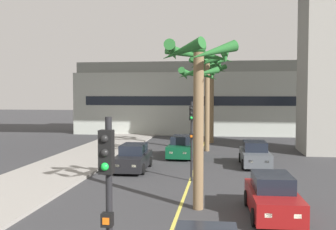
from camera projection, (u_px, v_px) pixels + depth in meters
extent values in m
cube|color=#DBCC4C|center=(192.00, 175.00, 22.38)|extent=(0.14, 56.00, 0.01)
cube|color=gray|center=(321.00, 46.00, 30.55)|extent=(2.80, 4.40, 16.55)
cube|color=#ADB2A8|center=(208.00, 103.00, 46.73)|extent=(30.21, 8.00, 6.97)
cube|color=gray|center=(208.00, 69.00, 46.51)|extent=(29.60, 7.20, 1.20)
cube|color=black|center=(207.00, 101.00, 42.73)|extent=(27.19, 0.04, 1.00)
cube|color=black|center=(133.00, 161.00, 23.85)|extent=(1.78, 4.13, 0.80)
cube|color=black|center=(134.00, 149.00, 23.96)|extent=(1.43, 2.08, 0.60)
cube|color=#F2EDCC|center=(134.00, 166.00, 21.80)|extent=(0.24, 0.08, 0.14)
cube|color=#F2EDCC|center=(117.00, 166.00, 21.91)|extent=(0.24, 0.08, 0.14)
cylinder|color=black|center=(143.00, 169.00, 22.51)|extent=(0.23, 0.64, 0.64)
cylinder|color=black|center=(115.00, 169.00, 22.70)|extent=(0.23, 0.64, 0.64)
cylinder|color=black|center=(150.00, 162.00, 25.03)|extent=(0.23, 0.64, 0.64)
cylinder|color=black|center=(125.00, 161.00, 25.22)|extent=(0.23, 0.64, 0.64)
cube|color=#0C4728|center=(181.00, 149.00, 28.69)|extent=(1.78, 4.13, 0.80)
cube|color=black|center=(182.00, 140.00, 28.80)|extent=(1.44, 2.08, 0.60)
cube|color=#F2EDCC|center=(185.00, 153.00, 26.63)|extent=(0.24, 0.08, 0.14)
cube|color=#F2EDCC|center=(171.00, 153.00, 26.78)|extent=(0.24, 0.08, 0.14)
cylinder|color=black|center=(191.00, 156.00, 27.32)|extent=(0.23, 0.64, 0.64)
cylinder|color=black|center=(168.00, 155.00, 27.57)|extent=(0.23, 0.64, 0.64)
cylinder|color=black|center=(194.00, 151.00, 29.83)|extent=(0.23, 0.64, 0.64)
cylinder|color=black|center=(173.00, 150.00, 30.08)|extent=(0.23, 0.64, 0.64)
cube|color=#4C5156|center=(255.00, 157.00, 25.20)|extent=(1.81, 4.14, 0.80)
cube|color=black|center=(255.00, 146.00, 25.32)|extent=(1.45, 2.09, 0.60)
cube|color=#F2EDCC|center=(267.00, 162.00, 23.16)|extent=(0.24, 0.09, 0.14)
cube|color=#F2EDCC|center=(251.00, 161.00, 23.26)|extent=(0.24, 0.09, 0.14)
cylinder|color=black|center=(271.00, 165.00, 23.87)|extent=(0.24, 0.65, 0.64)
cylinder|color=black|center=(244.00, 164.00, 24.05)|extent=(0.24, 0.65, 0.64)
cylinder|color=black|center=(265.00, 158.00, 26.39)|extent=(0.24, 0.65, 0.64)
cylinder|color=black|center=(241.00, 158.00, 26.57)|extent=(0.24, 0.65, 0.64)
cube|color=maroon|center=(273.00, 201.00, 14.92)|extent=(1.86, 4.16, 0.80)
cube|color=black|center=(272.00, 182.00, 15.03)|extent=(1.47, 2.10, 0.60)
cube|color=#F2EDCC|center=(297.00, 216.00, 12.87)|extent=(0.24, 0.09, 0.14)
cube|color=#F2EDCC|center=(268.00, 215.00, 12.96)|extent=(0.24, 0.09, 0.14)
cylinder|color=black|center=(303.00, 219.00, 13.59)|extent=(0.25, 0.65, 0.64)
cylinder|color=black|center=(255.00, 217.00, 13.74)|extent=(0.25, 0.65, 0.64)
cylinder|color=black|center=(288.00, 199.00, 16.11)|extent=(0.25, 0.65, 0.64)
cylinder|color=black|center=(247.00, 198.00, 16.27)|extent=(0.25, 0.65, 0.64)
cube|color=black|center=(106.00, 152.00, 6.85)|extent=(0.24, 0.20, 0.76)
sphere|color=black|center=(105.00, 139.00, 6.74)|extent=(0.14, 0.14, 0.14)
sphere|color=black|center=(105.00, 153.00, 6.75)|extent=(0.14, 0.14, 0.14)
sphere|color=#19D83F|center=(105.00, 167.00, 6.77)|extent=(0.14, 0.14, 0.14)
cube|color=black|center=(107.00, 220.00, 6.94)|extent=(0.20, 0.16, 0.24)
cube|color=orange|center=(106.00, 221.00, 6.86)|extent=(0.12, 0.03, 0.12)
cylinder|color=black|center=(192.00, 141.00, 20.82)|extent=(0.12, 0.12, 4.20)
cube|color=black|center=(192.00, 113.00, 20.60)|extent=(0.24, 0.20, 0.76)
sphere|color=black|center=(191.00, 109.00, 20.49)|extent=(0.14, 0.14, 0.14)
sphere|color=black|center=(191.00, 113.00, 20.50)|extent=(0.14, 0.14, 0.14)
sphere|color=#19D83F|center=(191.00, 118.00, 20.52)|extent=(0.14, 0.14, 0.14)
cube|color=black|center=(191.00, 136.00, 20.69)|extent=(0.20, 0.16, 0.24)
cube|color=orange|center=(191.00, 136.00, 20.61)|extent=(0.12, 0.03, 0.12)
cylinder|color=brown|center=(212.00, 106.00, 37.01)|extent=(0.39, 0.39, 7.00)
sphere|color=#236028|center=(212.00, 66.00, 36.82)|extent=(0.60, 0.60, 0.60)
cone|color=#236028|center=(222.00, 69.00, 36.79)|extent=(0.61, 1.91, 0.81)
cone|color=#236028|center=(218.00, 70.00, 37.48)|extent=(1.76, 1.48, 0.91)
cone|color=#236028|center=(212.00, 69.00, 37.74)|extent=(1.90, 0.52, 0.85)
cone|color=#236028|center=(206.00, 70.00, 37.63)|extent=(1.75, 1.49, 1.02)
cone|color=#236028|center=(202.00, 69.00, 37.00)|extent=(0.53, 1.90, 0.91)
cone|color=#236028|center=(204.00, 70.00, 36.30)|extent=(1.61, 1.65, 1.07)
cone|color=#236028|center=(210.00, 69.00, 35.95)|extent=(1.91, 0.66, 1.04)
cone|color=#236028|center=(218.00, 70.00, 36.09)|extent=(1.67, 1.58, 1.09)
cylinder|color=brown|center=(198.00, 118.00, 26.50)|extent=(0.42, 0.42, 6.02)
sphere|color=#236028|center=(198.00, 70.00, 26.33)|extent=(0.60, 0.60, 0.60)
cone|color=#236028|center=(212.00, 75.00, 26.19)|extent=(0.50, 1.94, 1.01)
cone|color=#236028|center=(205.00, 75.00, 27.11)|extent=(1.91, 1.28, 1.01)
cone|color=#236028|center=(193.00, 75.00, 27.24)|extent=(1.93, 1.23, 0.90)
cone|color=#236028|center=(184.00, 75.00, 26.60)|extent=(0.69, 1.97, 0.99)
cone|color=#236028|center=(190.00, 73.00, 25.61)|extent=(1.89, 1.36, 0.91)
cone|color=#236028|center=(206.00, 73.00, 25.50)|extent=(1.85, 1.45, 0.82)
cylinder|color=brown|center=(207.00, 106.00, 31.68)|extent=(0.40, 0.40, 7.21)
sphere|color=#236028|center=(207.00, 59.00, 31.48)|extent=(0.60, 0.60, 0.60)
cone|color=#236028|center=(220.00, 63.00, 31.42)|extent=(0.55, 1.99, 1.07)
cone|color=#236028|center=(215.00, 64.00, 32.14)|extent=(1.79, 1.60, 1.09)
cone|color=#236028|center=(208.00, 64.00, 32.45)|extent=(1.98, 0.44, 1.02)
cone|color=#236028|center=(199.00, 63.00, 32.27)|extent=(1.72, 1.70, 0.97)
cone|color=#236028|center=(195.00, 62.00, 31.73)|extent=(0.66, 2.02, 0.83)
cone|color=#236028|center=(198.00, 63.00, 30.92)|extent=(1.69, 1.71, 1.11)
cone|color=#236028|center=(207.00, 62.00, 30.54)|extent=(1.98, 0.47, 1.02)
cone|color=#236028|center=(216.00, 62.00, 30.77)|extent=(1.63, 1.78, 1.00)
cylinder|color=brown|center=(198.00, 131.00, 15.66)|extent=(0.41, 0.41, 6.29)
sphere|color=#236028|center=(199.00, 47.00, 15.48)|extent=(0.60, 0.60, 0.60)
cone|color=#236028|center=(225.00, 56.00, 15.39)|extent=(0.50, 2.08, 1.09)
cone|color=#236028|center=(211.00, 56.00, 16.33)|extent=(2.06, 1.33, 0.97)
cone|color=#236028|center=(190.00, 54.00, 16.46)|extent=(2.07, 1.29, 0.82)
cone|color=#236028|center=(173.00, 52.00, 15.63)|extent=(0.45, 2.09, 0.82)
cone|color=#236028|center=(181.00, 51.00, 14.76)|extent=(1.95, 1.58, 0.90)
cone|color=#236028|center=(213.00, 52.00, 14.59)|extent=(1.96, 1.55, 0.98)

